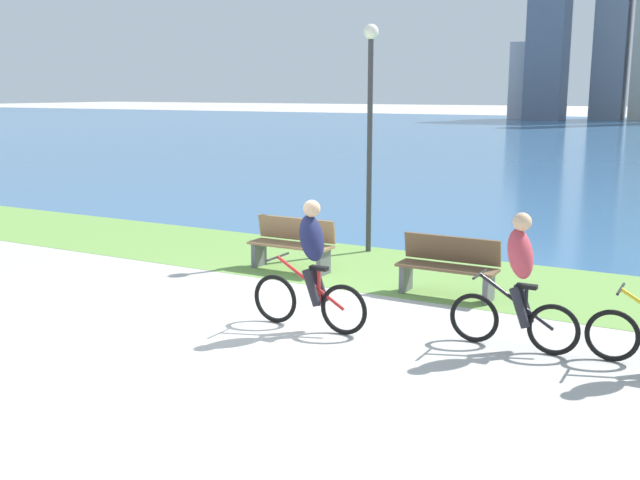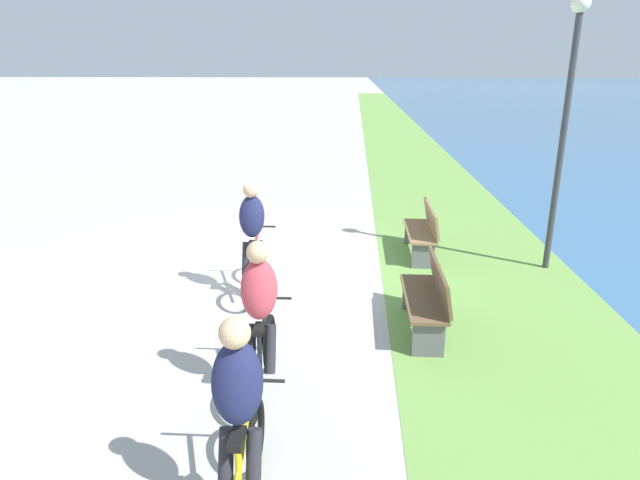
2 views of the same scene
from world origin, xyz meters
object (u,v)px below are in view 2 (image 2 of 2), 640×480
at_px(cyclist_distant_rear, 240,422).
at_px(cyclist_lead, 253,240).
at_px(cyclist_trailing, 260,320).
at_px(bench_far_along_path, 428,298).
at_px(lamppost_tall, 568,99).
at_px(bench_near_path, 423,231).

bearing_deg(cyclist_distant_rear, cyclist_lead, -171.11).
distance_m(cyclist_trailing, bench_far_along_path, 2.42).
xyz_separation_m(cyclist_lead, cyclist_distant_rear, (4.13, 0.65, -0.01)).
relative_size(cyclist_trailing, cyclist_distant_rear, 1.00).
bearing_deg(bench_far_along_path, lamppost_tall, 136.52).
distance_m(cyclist_trailing, lamppost_tall, 6.02).
bearing_deg(bench_near_path, cyclist_lead, -54.46).
relative_size(cyclist_lead, lamppost_tall, 0.40).
bearing_deg(cyclist_trailing, cyclist_distant_rear, 4.28).
xyz_separation_m(cyclist_lead, lamppost_tall, (-1.41, 4.67, 1.90)).
bearing_deg(cyclist_trailing, cyclist_lead, -168.21).
distance_m(cyclist_lead, cyclist_distant_rear, 4.18).
height_order(cyclist_lead, cyclist_trailing, cyclist_lead).
height_order(bench_far_along_path, lamppost_tall, lamppost_tall).
xyz_separation_m(bench_near_path, bench_far_along_path, (2.91, -0.28, 0.00)).
xyz_separation_m(cyclist_distant_rear, bench_far_along_path, (-3.13, 1.73, -0.38)).
bearing_deg(cyclist_lead, lamppost_tall, 106.83).
relative_size(cyclist_lead, cyclist_distant_rear, 1.03).
bearing_deg(cyclist_trailing, lamppost_tall, 133.46).
height_order(cyclist_lead, lamppost_tall, lamppost_tall).
height_order(cyclist_distant_rear, bench_near_path, cyclist_distant_rear).
relative_size(cyclist_distant_rear, lamppost_tall, 0.39).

